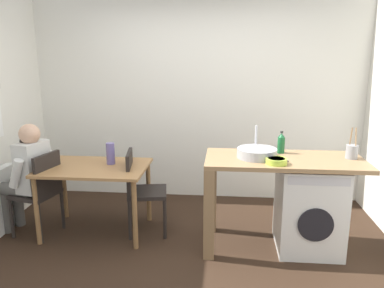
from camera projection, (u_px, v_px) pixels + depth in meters
The scene contains 15 objects.
ground_plane at pixel (183, 261), 3.52m from camera, with size 5.46×5.46×0.00m, color black.
wall_back at pixel (198, 96), 4.90m from camera, with size 4.60×0.10×2.70m, color silver.
dining_table at pixel (95, 175), 3.98m from camera, with size 1.10×0.76×0.74m.
chair_person_seat at pixel (41, 189), 3.95m from camera, with size 0.48×0.48×0.90m.
chair_opposite at pixel (140, 187), 4.00m from camera, with size 0.46×0.46×0.90m.
seated_person at pixel (27, 173), 3.96m from camera, with size 0.54×0.54×1.20m.
kitchen_counter at pixel (261, 173), 3.65m from camera, with size 1.50×0.68×0.92m.
washing_machine at pixel (309, 207), 3.68m from camera, with size 0.60×0.61×0.86m.
sink_basin at pixel (257, 153), 3.60m from camera, with size 0.38×0.38×0.09m, color #9EA0A5.
tap at pixel (256, 139), 3.76m from camera, with size 0.02×0.02×0.28m, color #B2B2B7.
bottle_tall_green at pixel (281, 143), 3.76m from camera, with size 0.07×0.07×0.22m.
mixing_bowl at pixel (276, 161), 3.40m from camera, with size 0.19×0.19×0.05m.
utensil_crock at pixel (352, 151), 3.57m from camera, with size 0.11×0.11×0.30m.
vase at pixel (111, 154), 4.01m from camera, with size 0.09×0.09×0.23m, color slate.
scissors at pixel (281, 161), 3.50m from camera, with size 0.15×0.06×0.01m.
Camera 1 is at (0.38, -3.14, 1.89)m, focal length 35.30 mm.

